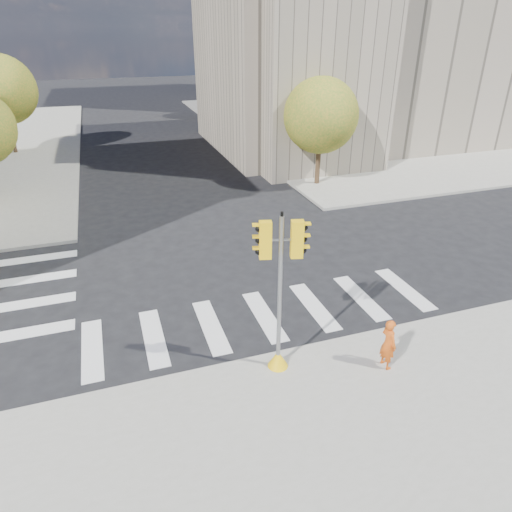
# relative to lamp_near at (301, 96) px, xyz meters

# --- Properties ---
(ground) EXTENTS (160.00, 160.00, 0.00)m
(ground) POSITION_rel_lamp_near_xyz_m (-8.00, -14.00, -4.58)
(ground) COLOR black
(ground) RESTS_ON ground
(sidewalk_far_right) EXTENTS (28.00, 40.00, 0.15)m
(sidewalk_far_right) POSITION_rel_lamp_near_xyz_m (12.00, 12.00, -4.50)
(sidewalk_far_right) COLOR gray
(sidewalk_far_right) RESTS_ON ground
(civic_building) EXTENTS (26.00, 16.00, 19.39)m
(civic_building) POSITION_rel_lamp_near_xyz_m (7.59, 5.12, 2.68)
(civic_building) COLOR gray
(civic_building) RESTS_ON ground
(tree_lw_far) EXTENTS (4.80, 4.80, 6.95)m
(tree_lw_far) POSITION_rel_lamp_near_xyz_m (-18.50, 10.00, -0.04)
(tree_lw_far) COLOR #382616
(tree_lw_far) RESTS_ON ground
(tree_re_near) EXTENTS (4.20, 4.20, 6.16)m
(tree_re_near) POSITION_rel_lamp_near_xyz_m (-0.50, -4.00, -0.53)
(tree_re_near) COLOR #382616
(tree_re_near) RESTS_ON ground
(tree_re_mid) EXTENTS (4.60, 4.60, 6.66)m
(tree_re_mid) POSITION_rel_lamp_near_xyz_m (-0.50, 8.00, -0.23)
(tree_re_mid) COLOR #382616
(tree_re_mid) RESTS_ON ground
(tree_re_far) EXTENTS (4.00, 4.00, 5.88)m
(tree_re_far) POSITION_rel_lamp_near_xyz_m (-0.50, 20.00, -0.71)
(tree_re_far) COLOR #382616
(tree_re_far) RESTS_ON ground
(lamp_near) EXTENTS (0.35, 0.18, 8.11)m
(lamp_near) POSITION_rel_lamp_near_xyz_m (0.00, 0.00, 0.00)
(lamp_near) COLOR black
(lamp_near) RESTS_ON sidewalk_far_right
(lamp_far) EXTENTS (0.35, 0.18, 8.11)m
(lamp_far) POSITION_rel_lamp_near_xyz_m (0.00, 14.00, 0.00)
(lamp_far) COLOR black
(lamp_far) RESTS_ON sidewalk_far_right
(traffic_signal) EXTENTS (1.08, 0.56, 4.54)m
(traffic_signal) POSITION_rel_lamp_near_xyz_m (-8.63, -18.60, -2.51)
(traffic_signal) COLOR yellow
(traffic_signal) RESTS_ON sidewalk_near
(photographer) EXTENTS (0.39, 0.57, 1.49)m
(photographer) POSITION_rel_lamp_near_xyz_m (-5.83, -19.54, -3.68)
(photographer) COLOR #CE5113
(photographer) RESTS_ON sidewalk_near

